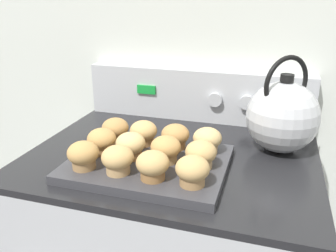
{
  "coord_description": "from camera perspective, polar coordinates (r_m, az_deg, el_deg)",
  "views": [
    {
      "loc": [
        0.25,
        -0.53,
        1.34
      ],
      "look_at": [
        0.01,
        0.24,
        1.03
      ],
      "focal_mm": 38.0,
      "sensor_mm": 36.0,
      "label": 1
    }
  ],
  "objects": [
    {
      "name": "muffin_r0_c3",
      "position": [
        0.77,
        3.94,
        -7.16
      ],
      "size": [
        0.07,
        0.07,
        0.07
      ],
      "color": "#A37A4C",
      "rests_on": "muffin_pan"
    },
    {
      "name": "muffin_r2_c1",
      "position": [
        0.97,
        -3.95,
        -1.05
      ],
      "size": [
        0.07,
        0.07,
        0.07
      ],
      "color": "olive",
      "rests_on": "muffin_pan"
    },
    {
      "name": "muffin_r0_c2",
      "position": [
        0.79,
        -2.48,
        -6.29
      ],
      "size": [
        0.07,
        0.07,
        0.07
      ],
      "color": "olive",
      "rests_on": "muffin_pan"
    },
    {
      "name": "muffin_r2_c3",
      "position": [
        0.92,
        6.32,
        -2.26
      ],
      "size": [
        0.07,
        0.07,
        0.07
      ],
      "color": "tan",
      "rests_on": "muffin_pan"
    },
    {
      "name": "muffin_r1_c0",
      "position": [
        0.93,
        -10.57,
        -2.36
      ],
      "size": [
        0.07,
        0.07,
        0.07
      ],
      "color": "olive",
      "rests_on": "muffin_pan"
    },
    {
      "name": "muffin_r2_c2",
      "position": [
        0.94,
        1.18,
        -1.65
      ],
      "size": [
        0.07,
        0.07,
        0.07
      ],
      "color": "olive",
      "rests_on": "muffin_pan"
    },
    {
      "name": "muffin_r2_c0",
      "position": [
        1.0,
        -8.44,
        -0.57
      ],
      "size": [
        0.07,
        0.07,
        0.07
      ],
      "color": "#A37A4C",
      "rests_on": "muffin_pan"
    },
    {
      "name": "muffin_r1_c1",
      "position": [
        0.89,
        -6.01,
        -3.09
      ],
      "size": [
        0.07,
        0.07,
        0.07
      ],
      "color": "olive",
      "rests_on": "muffin_pan"
    },
    {
      "name": "wall_back",
      "position": [
        1.22,
        5.46,
        14.03
      ],
      "size": [
        8.0,
        0.05,
        2.4
      ],
      "color": "silver",
      "rests_on": "ground_plane"
    },
    {
      "name": "muffin_pan",
      "position": [
        0.9,
        -3.13,
        -6.0
      ],
      "size": [
        0.39,
        0.3,
        0.02
      ],
      "color": "#38383D",
      "rests_on": "stove_range"
    },
    {
      "name": "muffin_r1_c2",
      "position": [
        0.87,
        -0.37,
        -3.72
      ],
      "size": [
        0.07,
        0.07,
        0.07
      ],
      "color": "tan",
      "rests_on": "muffin_pan"
    },
    {
      "name": "muffin_r0_c1",
      "position": [
        0.82,
        -8.08,
        -5.35
      ],
      "size": [
        0.07,
        0.07,
        0.07
      ],
      "color": "tan",
      "rests_on": "muffin_pan"
    },
    {
      "name": "control_panel",
      "position": [
        1.21,
        4.73,
        4.96
      ],
      "size": [
        0.76,
        0.07,
        0.17
      ],
      "color": "#B7BABF",
      "rests_on": "stove_range"
    },
    {
      "name": "muffin_r0_c0",
      "position": [
        0.86,
        -13.43,
        -4.54
      ],
      "size": [
        0.07,
        0.07,
        0.07
      ],
      "color": "#A37A4C",
      "rests_on": "muffin_pan"
    },
    {
      "name": "muffin_r1_c3",
      "position": [
        0.84,
        5.28,
        -4.53
      ],
      "size": [
        0.07,
        0.07,
        0.07
      ],
      "color": "tan",
      "rests_on": "muffin_pan"
    },
    {
      "name": "tea_kettle",
      "position": [
        1.01,
        17.95,
        1.59
      ],
      "size": [
        0.2,
        0.2,
        0.26
      ],
      "color": "silver",
      "rests_on": "stove_range"
    }
  ]
}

